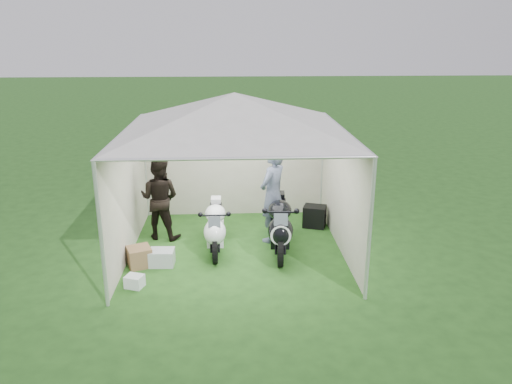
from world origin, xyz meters
TOP-DOWN VIEW (x-y plane):
  - ground at (0.00, 0.00)m, footprint 80.00×80.00m
  - canopy_tent at (-0.00, 0.03)m, footprint 5.66×5.66m
  - motorcycle_white at (-0.39, -0.03)m, footprint 0.41×1.81m
  - motorcycle_black at (0.82, -0.16)m, footprint 0.54×2.03m
  - paddock_stand at (0.89, 0.75)m, footprint 0.42×0.28m
  - person_dark_jacket at (-1.52, 0.67)m, footprint 0.96×0.84m
  - person_blue_jacket at (0.73, 0.42)m, footprint 0.79×0.83m
  - equipment_box at (1.70, 1.10)m, footprint 0.56×0.50m
  - crate_0 at (-1.35, -0.62)m, footprint 0.45×0.36m
  - crate_1 at (-1.74, -0.64)m, footprint 0.51×0.51m
  - crate_2 at (-1.69, -1.43)m, footprint 0.34×0.31m

SIDE VIEW (x-z plane):
  - ground at x=0.00m, z-range 0.00..0.00m
  - crate_2 at x=-1.69m, z-range 0.00..0.20m
  - crate_0 at x=-1.35m, z-range 0.00..0.29m
  - paddock_stand at x=0.89m, z-range 0.00..0.30m
  - crate_1 at x=-1.74m, z-range 0.00..0.35m
  - equipment_box at x=1.70m, z-range 0.00..0.46m
  - motorcycle_white at x=-0.39m, z-range 0.05..0.94m
  - motorcycle_black at x=0.82m, z-range 0.06..1.05m
  - person_dark_jacket at x=-1.52m, z-range 0.00..1.68m
  - person_blue_jacket at x=0.73m, z-range 0.00..1.91m
  - canopy_tent at x=0.00m, z-range 1.08..4.08m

